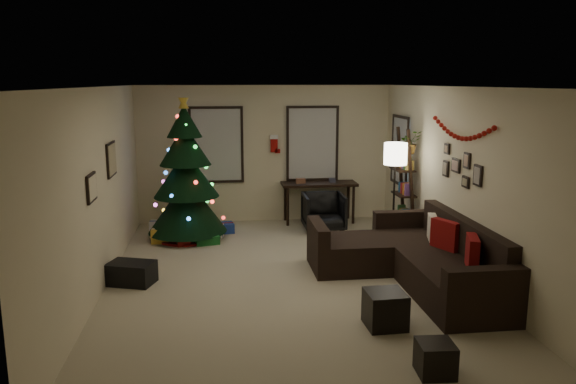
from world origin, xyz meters
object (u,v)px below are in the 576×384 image
object	(u,v)px
sofa	(416,260)
bookshelf	(405,187)
desk_chair	(324,212)
desk	(319,187)
christmas_tree	(186,179)

from	to	relation	value
sofa	bookshelf	size ratio (longest dim) A/B	1.52
desk_chair	bookshelf	bearing A→B (deg)	-32.75
desk	bookshelf	bearing A→B (deg)	-49.97
sofa	desk	distance (m)	3.59
christmas_tree	sofa	distance (m)	4.27
sofa	desk	bearing A→B (deg)	102.26
christmas_tree	sofa	xyz separation A→B (m)	(3.30, -2.60, -0.77)
sofa	bookshelf	world-z (taller)	bookshelf
christmas_tree	bookshelf	xyz separation A→B (m)	(3.79, -0.61, -0.11)
desk_chair	bookshelf	size ratio (longest dim) A/B	0.36
christmas_tree	desk	bearing A→B (deg)	19.13
bookshelf	christmas_tree	bearing A→B (deg)	170.93
sofa	desk_chair	world-z (taller)	sofa
desk	bookshelf	distance (m)	1.96
desk	desk_chair	xyz separation A→B (m)	(-0.03, -0.65, -0.35)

